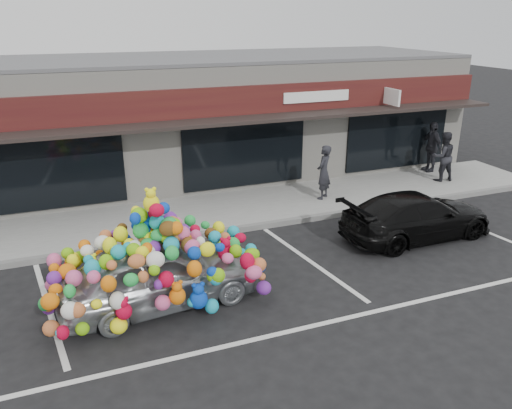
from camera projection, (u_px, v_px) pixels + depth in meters
name	position (u px, v px, depth m)	size (l,w,h in m)	color
ground	(202.00, 285.00, 11.19)	(90.00, 90.00, 0.00)	black
shop_building	(137.00, 120.00, 17.79)	(24.00, 7.20, 4.31)	beige
sidewalk	(166.00, 219.00, 14.65)	(26.00, 3.00, 0.15)	gray
kerb	(177.00, 239.00, 13.34)	(26.00, 0.18, 0.16)	slate
parking_stripe_left	(49.00, 309.00, 10.29)	(0.12, 4.40, 0.01)	silver
parking_stripe_mid	(310.00, 261.00, 12.30)	(0.12, 4.40, 0.01)	silver
parking_stripe_right	(481.00, 229.00, 14.10)	(0.12, 4.40, 0.01)	silver
lane_line	(330.00, 322.00, 9.85)	(14.00, 0.12, 0.01)	silver
toy_car	(158.00, 267.00, 10.18)	(2.96, 4.53, 2.53)	#949A9D
black_sedan	(417.00, 216.00, 13.40)	(4.28, 1.74, 1.24)	black
pedestrian_a	(324.00, 172.00, 15.79)	(0.63, 0.42, 1.74)	black
pedestrian_b	(443.00, 156.00, 17.52)	(0.85, 0.66, 1.75)	black
pedestrian_c	(431.00, 147.00, 18.59)	(0.46, 1.09, 1.87)	black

